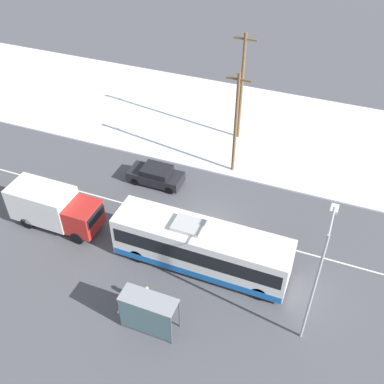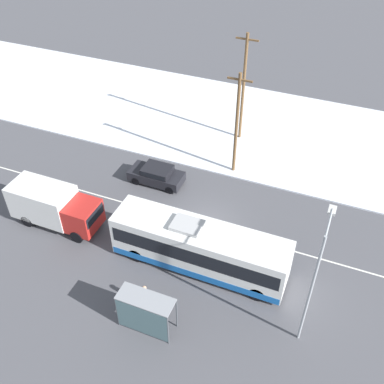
{
  "view_description": "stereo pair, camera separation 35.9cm",
  "coord_description": "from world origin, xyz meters",
  "px_view_note": "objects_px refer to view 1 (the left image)",
  "views": [
    {
      "loc": [
        7.1,
        -20.73,
        21.54
      ],
      "look_at": [
        -1.63,
        1.44,
        1.4
      ],
      "focal_mm": 42.0,
      "sensor_mm": 36.0,
      "label": 1
    },
    {
      "loc": [
        7.44,
        -20.6,
        21.54
      ],
      "look_at": [
        -1.63,
        1.44,
        1.4
      ],
      "focal_mm": 42.0,
      "sensor_mm": 36.0,
      "label": 2
    }
  ],
  "objects_px": {
    "city_bus": "(201,247)",
    "streetlamp": "(318,272)",
    "box_truck": "(53,207)",
    "utility_pole_snowlot": "(242,87)",
    "pedestrian_at_stop": "(147,294)",
    "utility_pole_roadside": "(236,123)",
    "bus_shelter": "(147,312)",
    "sedan_car": "(156,175)"
  },
  "relations": [
    {
      "from": "box_truck",
      "to": "bus_shelter",
      "type": "distance_m",
      "value": 10.76
    },
    {
      "from": "city_bus",
      "to": "utility_pole_snowlot",
      "type": "relative_size",
      "value": 1.17
    },
    {
      "from": "box_truck",
      "to": "sedan_car",
      "type": "relative_size",
      "value": 1.51
    },
    {
      "from": "sedan_car",
      "to": "utility_pole_roadside",
      "type": "relative_size",
      "value": 0.5
    },
    {
      "from": "sedan_car",
      "to": "streetlamp",
      "type": "height_order",
      "value": "streetlamp"
    },
    {
      "from": "utility_pole_roadside",
      "to": "streetlamp",
      "type": "bearing_deg",
      "value": -57.25
    },
    {
      "from": "streetlamp",
      "to": "utility_pole_snowlot",
      "type": "bearing_deg",
      "value": 117.63
    },
    {
      "from": "pedestrian_at_stop",
      "to": "utility_pole_snowlot",
      "type": "distance_m",
      "value": 18.97
    },
    {
      "from": "utility_pole_snowlot",
      "to": "streetlamp",
      "type": "bearing_deg",
      "value": -62.37
    },
    {
      "from": "city_bus",
      "to": "utility_pole_roadside",
      "type": "relative_size",
      "value": 1.3
    },
    {
      "from": "sedan_car",
      "to": "utility_pole_snowlot",
      "type": "xyz_separation_m",
      "value": [
        3.92,
        8.26,
        4.02
      ]
    },
    {
      "from": "utility_pole_snowlot",
      "to": "box_truck",
      "type": "bearing_deg",
      "value": -119.4
    },
    {
      "from": "utility_pole_snowlot",
      "to": "pedestrian_at_stop",
      "type": "bearing_deg",
      "value": -88.95
    },
    {
      "from": "pedestrian_at_stop",
      "to": "bus_shelter",
      "type": "xyz_separation_m",
      "value": [
        0.73,
        -1.44,
        0.66
      ]
    },
    {
      "from": "pedestrian_at_stop",
      "to": "utility_pole_roadside",
      "type": "height_order",
      "value": "utility_pole_roadside"
    },
    {
      "from": "bus_shelter",
      "to": "utility_pole_snowlot",
      "type": "xyz_separation_m",
      "value": [
        -1.07,
        20.02,
        3.12
      ]
    },
    {
      "from": "city_bus",
      "to": "utility_pole_roadside",
      "type": "xyz_separation_m",
      "value": [
        -1.08,
        9.98,
        2.72
      ]
    },
    {
      "from": "box_truck",
      "to": "utility_pole_snowlot",
      "type": "xyz_separation_m",
      "value": [
        8.35,
        14.81,
        3.21
      ]
    },
    {
      "from": "sedan_car",
      "to": "utility_pole_roadside",
      "type": "distance_m",
      "value": 7.03
    },
    {
      "from": "box_truck",
      "to": "sedan_car",
      "type": "bearing_deg",
      "value": 55.98
    },
    {
      "from": "sedan_car",
      "to": "box_truck",
      "type": "bearing_deg",
      "value": 55.98
    },
    {
      "from": "box_truck",
      "to": "utility_pole_snowlot",
      "type": "relative_size",
      "value": 0.67
    },
    {
      "from": "pedestrian_at_stop",
      "to": "streetlamp",
      "type": "bearing_deg",
      "value": 11.16
    },
    {
      "from": "streetlamp",
      "to": "utility_pole_roadside",
      "type": "bearing_deg",
      "value": 122.75
    },
    {
      "from": "pedestrian_at_stop",
      "to": "streetlamp",
      "type": "height_order",
      "value": "streetlamp"
    },
    {
      "from": "city_bus",
      "to": "sedan_car",
      "type": "xyz_separation_m",
      "value": [
        -6.0,
        6.4,
        -0.82
      ]
    },
    {
      "from": "box_truck",
      "to": "streetlamp",
      "type": "bearing_deg",
      "value": -6.94
    },
    {
      "from": "city_bus",
      "to": "streetlamp",
      "type": "relative_size",
      "value": 1.39
    },
    {
      "from": "city_bus",
      "to": "box_truck",
      "type": "xyz_separation_m",
      "value": [
        -10.42,
        -0.15,
        -0.02
      ]
    },
    {
      "from": "box_truck",
      "to": "utility_pole_snowlot",
      "type": "height_order",
      "value": "utility_pole_snowlot"
    },
    {
      "from": "box_truck",
      "to": "utility_pole_roadside",
      "type": "xyz_separation_m",
      "value": [
        9.34,
        10.13,
        2.74
      ]
    },
    {
      "from": "pedestrian_at_stop",
      "to": "streetlamp",
      "type": "distance_m",
      "value": 9.48
    },
    {
      "from": "bus_shelter",
      "to": "streetlamp",
      "type": "distance_m",
      "value": 8.96
    },
    {
      "from": "bus_shelter",
      "to": "city_bus",
      "type": "bearing_deg",
      "value": 79.37
    },
    {
      "from": "streetlamp",
      "to": "utility_pole_roadside",
      "type": "height_order",
      "value": "utility_pole_roadside"
    },
    {
      "from": "utility_pole_snowlot",
      "to": "utility_pole_roadside",
      "type": "bearing_deg",
      "value": -78.06
    },
    {
      "from": "bus_shelter",
      "to": "streetlamp",
      "type": "relative_size",
      "value": 0.4
    },
    {
      "from": "city_bus",
      "to": "utility_pole_roadside",
      "type": "distance_m",
      "value": 10.4
    },
    {
      "from": "bus_shelter",
      "to": "utility_pole_snowlot",
      "type": "bearing_deg",
      "value": 93.06
    },
    {
      "from": "city_bus",
      "to": "streetlamp",
      "type": "bearing_deg",
      "value": -18.33
    },
    {
      "from": "city_bus",
      "to": "streetlamp",
      "type": "height_order",
      "value": "streetlamp"
    },
    {
      "from": "bus_shelter",
      "to": "utility_pole_roadside",
      "type": "distance_m",
      "value": 15.56
    }
  ]
}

